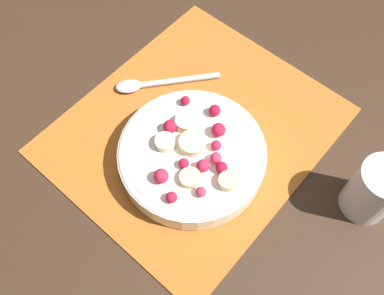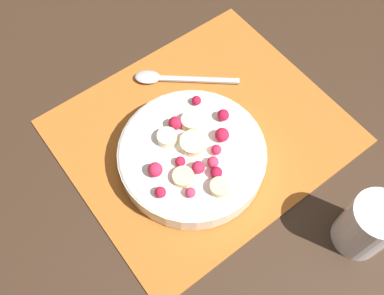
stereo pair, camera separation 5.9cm
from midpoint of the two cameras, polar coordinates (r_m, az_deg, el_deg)
The scene contains 5 objects.
ground_plane at distance 0.66m, azimuth 3.89°, elevation 1.90°, with size 3.00×3.00×0.00m, color #382619.
placemat at distance 0.66m, azimuth 3.91°, elevation 2.03°, with size 0.41×0.35×0.01m.
fruit_bowl at distance 0.61m, azimuth 2.77°, elevation -1.19°, with size 0.21×0.21×0.05m.
spoon at distance 0.71m, azimuth -1.16°, elevation 9.06°, with size 0.14×0.12×0.01m.
drinking_glass at distance 0.60m, azimuth 25.02°, elevation -9.70°, with size 0.07×0.07×0.09m.
Camera 2 is at (-0.22, -0.26, 0.57)m, focal length 40.00 mm.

